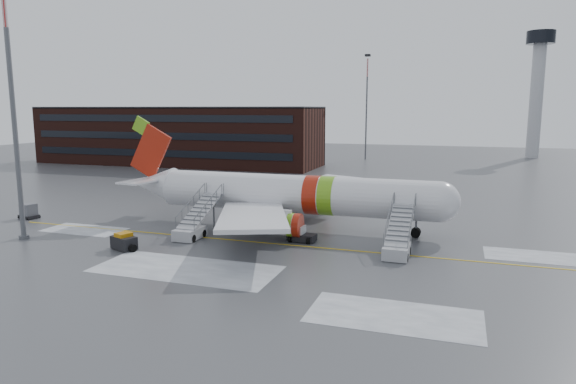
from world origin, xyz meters
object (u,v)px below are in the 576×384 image
(uld_container, at_px, (29,211))
(baggage_tractor, at_px, (124,242))
(pushback_tug, at_px, (300,235))
(light_mast_near, at_px, (13,103))
(airliner, at_px, (285,194))
(airstair_aft, at_px, (193,226))
(airstair_fwd, at_px, (398,242))

(uld_container, bearing_deg, baggage_tractor, -22.65)
(uld_container, distance_m, baggage_tractor, 19.26)
(pushback_tug, xyz_separation_m, light_mast_near, (-24.70, -7.21, 11.80))
(airliner, xyz_separation_m, airstair_aft, (-6.91, -6.54, -2.35))
(airliner, distance_m, airstair_fwd, 13.89)
(pushback_tug, height_order, light_mast_near, light_mast_near)
(airliner, distance_m, baggage_tractor, 16.38)
(baggage_tractor, bearing_deg, pushback_tug, 28.79)
(airliner, bearing_deg, uld_container, -170.15)
(pushback_tug, bearing_deg, light_mast_near, -163.74)
(airstair_fwd, relative_size, uld_container, 3.39)
(airstair_aft, xyz_separation_m, uld_container, (-21.30, 1.64, -0.31))
(airstair_fwd, relative_size, light_mast_near, 0.32)
(pushback_tug, relative_size, baggage_tractor, 0.87)
(airliner, relative_size, airstair_fwd, 4.55)
(pushback_tug, distance_m, uld_container, 31.30)
(uld_container, bearing_deg, pushback_tug, 0.03)
(airstair_fwd, xyz_separation_m, baggage_tractor, (-22.46, -5.78, -0.44))
(airstair_aft, distance_m, baggage_tractor, 6.79)
(airstair_aft, bearing_deg, airstair_fwd, 0.00)
(airliner, bearing_deg, light_mast_near, -150.77)
(airstair_aft, bearing_deg, airliner, 43.41)
(pushback_tug, bearing_deg, uld_container, -179.97)
(airliner, xyz_separation_m, baggage_tractor, (-10.44, -12.32, -2.79))
(uld_container, bearing_deg, airliner, 9.85)
(uld_container, relative_size, light_mast_near, 0.09)
(airstair_fwd, distance_m, airstair_aft, 18.93)
(light_mast_near, bearing_deg, airstair_fwd, 9.38)
(airliner, distance_m, uld_container, 28.76)
(baggage_tractor, relative_size, light_mast_near, 0.13)
(airstair_aft, relative_size, light_mast_near, 0.32)
(airstair_aft, height_order, light_mast_near, light_mast_near)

